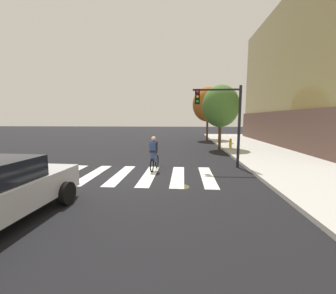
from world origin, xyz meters
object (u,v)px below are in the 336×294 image
street_tree_near (221,106)px  street_tree_mid (208,104)px  traffic_light_near (223,112)px  manhole_cover (181,187)px  cyclist (154,153)px  fire_hydrant (231,143)px

street_tree_near → street_tree_mid: 7.74m
traffic_light_near → manhole_cover: bearing=-120.9°
manhole_cover → street_tree_mid: (2.84, 17.90, 4.18)m
cyclist → traffic_light_near: size_ratio=0.41×
cyclist → street_tree_mid: (4.21, 15.36, 3.34)m
traffic_light_near → fire_hydrant: bearing=74.5°
traffic_light_near → street_tree_mid: size_ratio=0.68×
cyclist → traffic_light_near: 4.12m
fire_hydrant → street_tree_near: 3.14m
street_tree_mid → cyclist: bearing=-105.3°
cyclist → fire_hydrant: (5.32, 7.67, -0.31)m
street_tree_near → manhole_cover: bearing=-106.6°
cyclist → manhole_cover: bearing=-61.7°
street_tree_near → street_tree_mid: street_tree_mid is taller
street_tree_near → traffic_light_near: bearing=-98.1°
street_tree_near → street_tree_mid: size_ratio=0.85×
cyclist → street_tree_mid: size_ratio=0.28×
manhole_cover → street_tree_mid: 18.60m
manhole_cover → fire_hydrant: 10.96m
manhole_cover → street_tree_mid: street_tree_mid is taller
traffic_light_near → fire_hydrant: (1.86, 6.70, -2.33)m
manhole_cover → traffic_light_near: (2.09, 3.50, 2.86)m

